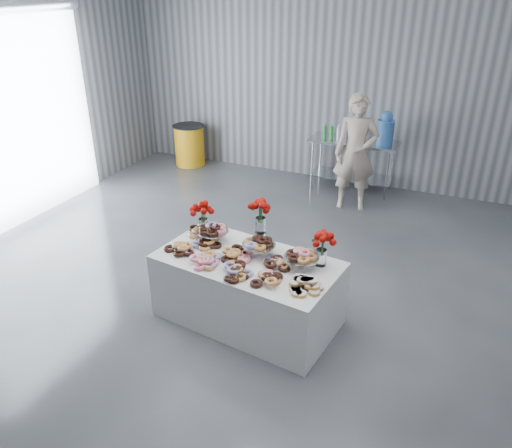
{
  "coord_description": "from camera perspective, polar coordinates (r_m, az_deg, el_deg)",
  "views": [
    {
      "loc": [
        2.15,
        -4.12,
        3.4
      ],
      "look_at": [
        0.13,
        0.47,
        0.91
      ],
      "focal_mm": 35.0,
      "sensor_mm": 36.0,
      "label": 1
    }
  ],
  "objects": [
    {
      "name": "cake_stand_right",
      "position": [
        5.03,
        5.23,
        -3.61
      ],
      "size": [
        0.36,
        0.36,
        0.17
      ],
      "color": "silver",
      "rests_on": "display_table"
    },
    {
      "name": "prep_table",
      "position": [
        8.86,
        11.0,
        7.63
      ],
      "size": [
        1.5,
        0.6,
        0.9
      ],
      "color": "silver",
      "rests_on": "ground"
    },
    {
      "name": "display_table",
      "position": [
        5.42,
        -0.96,
        -7.51
      ],
      "size": [
        2.01,
        1.24,
        0.75
      ],
      "primitive_type": "cube",
      "rotation": [
        0.0,
        0.0,
        -0.13
      ],
      "color": "white",
      "rests_on": "ground"
    },
    {
      "name": "bouquet_right",
      "position": [
        5.02,
        7.6,
        -1.77
      ],
      "size": [
        0.26,
        0.26,
        0.42
      ],
      "color": "white",
      "rests_on": "display_table"
    },
    {
      "name": "person",
      "position": [
        8.06,
        11.33,
        7.97
      ],
      "size": [
        0.76,
        0.58,
        1.84
      ],
      "primitive_type": "imported",
      "rotation": [
        0.0,
        0.0,
        0.23
      ],
      "color": "#CC8C93",
      "rests_on": "ground"
    },
    {
      "name": "donut_mounds",
      "position": [
        5.16,
        -1.23,
        -3.92
      ],
      "size": [
        1.89,
        1.03,
        0.09
      ],
      "primitive_type": null,
      "rotation": [
        0.0,
        0.0,
        -0.13
      ],
      "color": "gold",
      "rests_on": "display_table"
    },
    {
      "name": "cake_stand_mid",
      "position": [
        5.24,
        0.34,
        -2.2
      ],
      "size": [
        0.36,
        0.36,
        0.17
      ],
      "color": "silver",
      "rests_on": "display_table"
    },
    {
      "name": "bouquet_left",
      "position": [
        5.65,
        -6.1,
        1.64
      ],
      "size": [
        0.26,
        0.26,
        0.42
      ],
      "color": "white",
      "rests_on": "display_table"
    },
    {
      "name": "trash_barrel",
      "position": [
        10.11,
        -7.61,
        8.93
      ],
      "size": [
        0.63,
        0.63,
        0.8
      ],
      "rotation": [
        0.0,
        0.0,
        0.03
      ],
      "color": "#EFA214",
      "rests_on": "ground"
    },
    {
      "name": "danish_pile",
      "position": [
        4.77,
        5.72,
        -6.66
      ],
      "size": [
        0.48,
        0.48,
        0.11
      ],
      "primitive_type": null,
      "color": "silver",
      "rests_on": "display_table"
    },
    {
      "name": "bouquet_center",
      "position": [
        5.33,
        0.53,
        1.2
      ],
      "size": [
        0.26,
        0.26,
        0.57
      ],
      "color": "silver",
      "rests_on": "display_table"
    },
    {
      "name": "ground",
      "position": [
        5.76,
        -3.1,
        -9.82
      ],
      "size": [
        9.0,
        9.0,
        0.0
      ],
      "primitive_type": "plane",
      "color": "#36383D",
      "rests_on": "ground"
    },
    {
      "name": "drink_bottles",
      "position": [
        8.72,
        9.01,
        10.35
      ],
      "size": [
        0.54,
        0.08,
        0.27
      ],
      "primitive_type": null,
      "color": "#268C33",
      "rests_on": "prep_table"
    },
    {
      "name": "room_walls",
      "position": [
        4.9,
        -6.49,
        17.33
      ],
      "size": [
        8.04,
        9.04,
        4.02
      ],
      "color": "gray",
      "rests_on": "ground"
    },
    {
      "name": "cake_stand_left",
      "position": [
        5.54,
        -4.99,
        -0.65
      ],
      "size": [
        0.36,
        0.36,
        0.17
      ],
      "color": "silver",
      "rests_on": "display_table"
    },
    {
      "name": "water_jug",
      "position": [
        8.62,
        14.58,
        10.44
      ],
      "size": [
        0.28,
        0.28,
        0.55
      ],
      "color": "#3D7DD1",
      "rests_on": "prep_table"
    }
  ]
}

